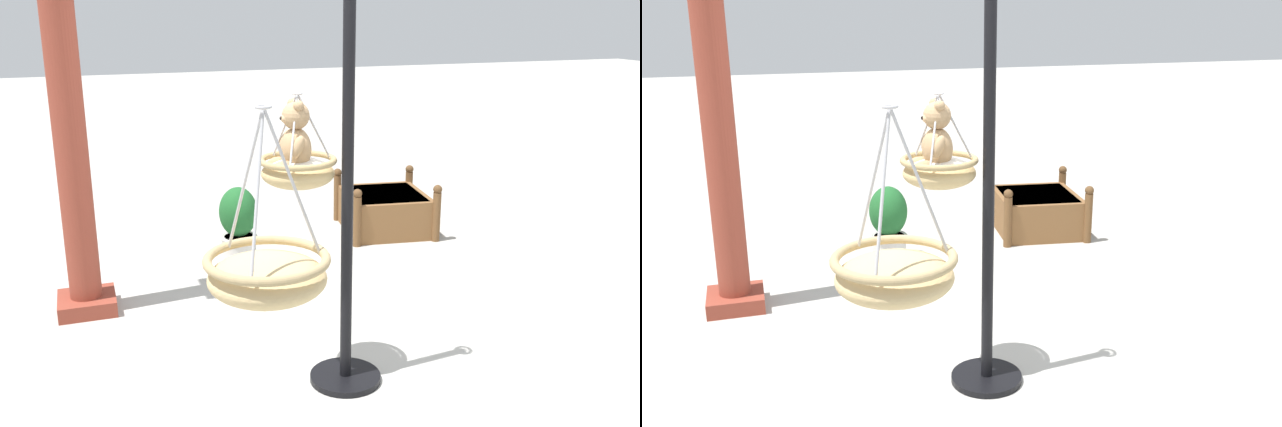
% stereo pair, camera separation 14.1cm
% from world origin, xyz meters
% --- Properties ---
extents(ground_plane, '(40.00, 40.00, 0.00)m').
position_xyz_m(ground_plane, '(0.00, 0.00, 0.00)').
color(ground_plane, '#ADAAA3').
extents(display_pole_central, '(0.44, 0.44, 2.38)m').
position_xyz_m(display_pole_central, '(-0.22, 0.00, 0.73)').
color(display_pole_central, black).
rests_on(display_pole_central, ground).
extents(hanging_basket_with_teddy, '(0.46, 0.46, 0.55)m').
position_xyz_m(hanging_basket_with_teddy, '(-0.07, 0.25, 1.33)').
color(hanging_basket_with_teddy, tan).
extents(teddy_bear, '(0.28, 0.25, 0.41)m').
position_xyz_m(teddy_bear, '(-0.07, 0.27, 1.51)').
color(teddy_bear, tan).
extents(hanging_basket_left_high, '(0.48, 0.48, 0.74)m').
position_xyz_m(hanging_basket_left_high, '(-1.45, 0.81, 1.28)').
color(hanging_basket_left_high, tan).
extents(greenhouse_pillar_right, '(0.45, 0.45, 3.05)m').
position_xyz_m(greenhouse_pillar_right, '(1.39, 1.49, 1.48)').
color(greenhouse_pillar_right, brown).
rests_on(greenhouse_pillar_right, ground).
extents(wooden_planter_box, '(1.06, 1.00, 0.57)m').
position_xyz_m(wooden_planter_box, '(2.45, -1.47, 0.22)').
color(wooden_planter_box, brown).
rests_on(wooden_planter_box, ground).
extents(potted_plant_bushy_green, '(0.35, 0.35, 0.68)m').
position_xyz_m(potted_plant_bushy_green, '(2.09, 0.14, 0.35)').
color(potted_plant_bushy_green, beige).
rests_on(potted_plant_bushy_green, ground).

